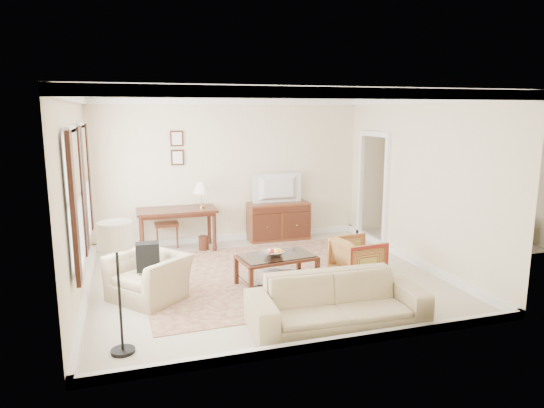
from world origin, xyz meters
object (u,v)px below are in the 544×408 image
coffee_table (276,262)px  sofa (337,293)px  striped_armchair (358,256)px  writing_desk (177,215)px  tv (279,179)px  sideboard (278,221)px  club_armchair (149,269)px

coffee_table → sofa: sofa is taller
coffee_table → striped_armchair: 1.36m
writing_desk → tv: tv is taller
tv → coffee_table: size_ratio=0.81×
coffee_table → sideboard: bearing=71.4°
club_armchair → sofa: bearing=13.2°
striped_armchair → club_armchair: bearing=83.1°
writing_desk → striped_armchair: (2.59, -2.43, -0.35)m
tv → striped_armchair: (0.49, -2.61, -0.92)m
tv → sofa: 4.29m
writing_desk → sideboard: size_ratio=1.17×
club_armchair → sofa: club_armchair is taller
sideboard → coffee_table: (-0.87, -2.59, -0.02)m
writing_desk → striped_armchair: 3.57m
sideboard → club_armchair: bearing=-137.4°
writing_desk → sofa: bearing=-69.2°
striped_armchair → club_armchair: 3.26m
sideboard → tv: 0.88m
club_armchair → tv: bearing=92.4°
sideboard → club_armchair: (-2.77, -2.55, 0.04)m
club_armchair → striped_armchair: bearing=48.6°
sideboard → striped_armchair: (0.49, -2.63, -0.03)m
coffee_table → club_armchair: 1.90m
sideboard → striped_armchair: size_ratio=1.76×
tv → club_armchair: tv is taller
sideboard → club_armchair: 3.77m
sofa → coffee_table: bearing=102.4°
writing_desk → club_armchair: (-0.67, -2.35, -0.27)m
tv → sideboard: bearing=-90.0°
tv → striped_armchair: tv is taller
coffee_table → tv: bearing=71.3°
sofa → striped_armchair: bearing=57.5°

